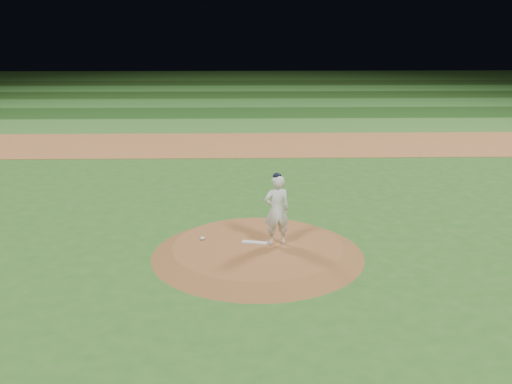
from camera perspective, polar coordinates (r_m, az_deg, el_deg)
ground at (r=14.93m, az=0.17°, el=-6.24°), size 120.00×120.00×0.00m
infield_dirt_band at (r=28.36m, az=-0.55°, el=4.78°), size 70.00×6.00×0.02m
outfield_stripe_0 at (r=33.77m, az=-0.67°, el=6.67°), size 70.00×5.00×0.02m
outfield_stripe_1 at (r=38.70m, az=-0.76°, el=7.93°), size 70.00×5.00×0.02m
outfield_stripe_2 at (r=43.65m, az=-0.82°, el=8.91°), size 70.00×5.00×0.02m
outfield_stripe_3 at (r=48.61m, az=-0.87°, el=9.69°), size 70.00×5.00×0.02m
outfield_stripe_4 at (r=53.58m, az=-0.92°, el=10.32°), size 70.00×5.00×0.02m
outfield_stripe_5 at (r=58.55m, az=-0.95°, el=10.85°), size 70.00×5.00×0.02m
pitchers_mound at (r=14.89m, az=0.17°, el=-5.79°), size 5.50×5.50×0.25m
pitching_rubber at (r=14.98m, az=-0.14°, el=-5.06°), size 0.69×0.31×0.03m
rosin_bag at (r=15.27m, az=-5.38°, el=-4.63°), size 0.13×0.13×0.07m
pitcher_on_mound at (r=14.62m, az=2.08°, el=-1.78°), size 0.77×0.60×1.91m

